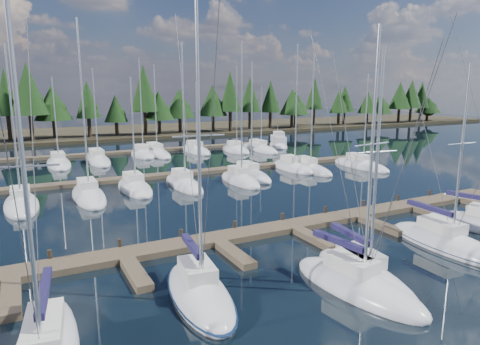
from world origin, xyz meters
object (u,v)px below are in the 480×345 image
front_sailboat_1 (200,292)px  front_sailboat_4 (446,243)px  front_sailboat_2 (357,285)px  motor_yacht_right (278,144)px  front_sailboat_3 (364,277)px  main_dock (295,229)px

front_sailboat_1 → front_sailboat_4: bearing=-3.3°
front_sailboat_1 → front_sailboat_2: bearing=-21.6°
motor_yacht_right → front_sailboat_2: bearing=-118.2°
front_sailboat_1 → front_sailboat_3: size_ratio=1.14×
front_sailboat_3 → motor_yacht_right: 53.18m
front_sailboat_3 → motor_yacht_right: front_sailboat_3 is taller
front_sailboat_2 → motor_yacht_right: (25.56, 47.67, 0.18)m
motor_yacht_right → front_sailboat_3: bearing=-117.5°
main_dock → front_sailboat_4: size_ratio=3.57×
main_dock → motor_yacht_right: bearing=59.1°
front_sailboat_1 → motor_yacht_right: (32.93, 44.75, 0.18)m
front_sailboat_2 → front_sailboat_1: bearing=158.4°
front_sailboat_2 → motor_yacht_right: front_sailboat_2 is taller
main_dock → front_sailboat_1: (-9.81, -6.08, 0.09)m
front_sailboat_3 → front_sailboat_4: 8.45m
front_sailboat_4 → front_sailboat_2: bearing=-168.1°
front_sailboat_1 → front_sailboat_3: (8.35, -2.40, -0.01)m
front_sailboat_3 → front_sailboat_4: bearing=9.9°
main_dock → front_sailboat_3: (-1.45, -8.48, 0.08)m
front_sailboat_2 → front_sailboat_4: 9.51m
main_dock → front_sailboat_3: front_sailboat_3 is taller
main_dock → front_sailboat_2: 9.32m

